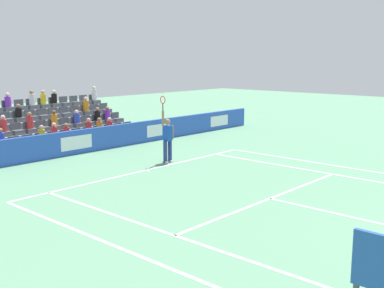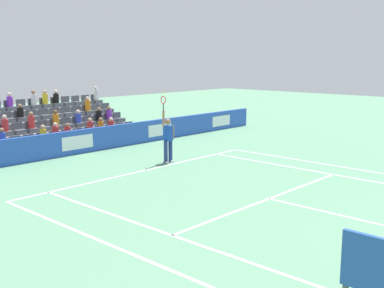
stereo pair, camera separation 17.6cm
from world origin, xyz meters
TOP-DOWN VIEW (x-y plane):
  - line_baseline at (0.00, -11.89)m, footprint 10.97×0.10m
  - line_service at (0.00, -6.40)m, footprint 8.23×0.10m
  - line_centre_service at (0.00, -3.20)m, footprint 0.10×6.40m
  - line_singles_sideline_left at (4.12, -5.95)m, footprint 0.10×11.89m
  - line_singles_sideline_right at (-4.12, -5.95)m, footprint 0.10×11.89m
  - line_doubles_sideline_left at (5.49, -5.95)m, footprint 0.10×11.89m
  - line_doubles_sideline_right at (-5.49, -5.95)m, footprint 0.10×11.89m
  - line_centre_mark at (0.00, -11.79)m, footprint 0.10×0.20m
  - sponsor_barrier at (-0.00, -16.42)m, footprint 24.67×0.22m
  - tennis_player at (-1.50, -12.24)m, footprint 0.52×0.38m
  - stadium_stand at (-0.00, -19.35)m, footprint 8.68×3.80m

SIDE VIEW (x-z plane):
  - line_baseline at x=0.00m, z-range 0.00..0.01m
  - line_service at x=0.00m, z-range 0.00..0.01m
  - line_centre_service at x=0.00m, z-range 0.00..0.01m
  - line_singles_sideline_left at x=4.12m, z-range 0.00..0.01m
  - line_singles_sideline_right at x=-4.12m, z-range 0.00..0.01m
  - line_doubles_sideline_left at x=5.49m, z-range 0.00..0.01m
  - line_doubles_sideline_right at x=-5.49m, z-range 0.00..0.01m
  - line_centre_mark at x=0.00m, z-range 0.00..0.01m
  - sponsor_barrier at x=0.00m, z-range 0.00..1.06m
  - stadium_stand at x=0.00m, z-range -0.62..2.01m
  - tennis_player at x=-1.50m, z-range -0.43..2.42m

